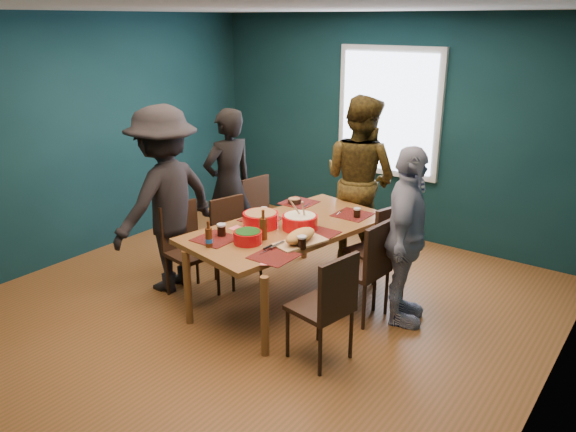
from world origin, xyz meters
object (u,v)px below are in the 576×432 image
Objects in this scene: dining_table at (288,233)px; bowl_salad at (261,219)px; chair_left_far at (261,210)px; chair_right_mid at (368,263)px; person_far_left at (229,185)px; chair_right_near at (328,301)px; bowl_herbs at (248,237)px; person_near_left at (165,200)px; person_back at (360,179)px; cutting_board at (300,237)px; chair_right_far at (383,245)px; bowl_dumpling at (300,221)px; person_right at (406,238)px; chair_left_near at (186,243)px; chair_left_mid at (233,233)px.

dining_table is 6.32× the size of bowl_salad.
chair_right_mid is at bearing -11.19° from chair_left_far.
chair_right_near is at bearing 73.73° from person_far_left.
bowl_herbs is at bearing -178.99° from chair_right_near.
person_near_left is (-0.19, -1.27, 0.41)m from chair_left_far.
cutting_board is (0.30, -1.59, -0.11)m from person_back.
person_back is at bearing 99.19° from dining_table.
person_back reaches higher than chair_right_far.
person_far_left is at bearing 161.30° from bowl_dumpling.
person_right is at bearing 109.09° from person_near_left.
person_near_left reaches higher than person_right.
person_right is (0.27, 0.15, 0.26)m from chair_right_mid.
person_far_left is at bearing 115.47° from chair_left_near.
chair_left_mid is 2.65× the size of bowl_dumpling.
chair_left_far is 0.78m from chair_left_mid.
chair_left_mid is at bearing 78.69° from person_right.
bowl_salad is at bearing 36.27° from chair_left_near.
bowl_salad reaches higher than bowl_herbs.
chair_right_far is at bearing 52.02° from bowl_herbs.
dining_table is 2.32× the size of chair_left_near.
chair_left_near reaches higher than chair_left_mid.
chair_right_far is 3.03× the size of bowl_dumpling.
chair_left_near is at bearing -153.88° from bowl_salad.
person_near_left is at bearing -155.56° from cutting_board.
bowl_salad is (-1.11, 0.54, 0.29)m from chair_right_near.
chair_right_near reaches higher than chair_left_near.
person_far_left is at bearing 147.52° from bowl_salad.
chair_right_far is 1.93m from person_far_left.
chair_left_far is at bearing 151.74° from dining_table.
chair_right_mid is 2.08m from person_near_left.
chair_right_near is (1.79, -0.21, 0.01)m from chair_left_near.
person_back is at bearing 148.70° from chair_right_far.
chair_left_near is 3.63× the size of bowl_herbs.
chair_right_far is 1.05× the size of chair_right_mid.
chair_left_far is 0.55× the size of person_right.
chair_right_far is at bearing 117.67° from person_near_left.
chair_right_far reaches higher than chair_left_mid.
bowl_salad is (-0.97, -0.64, 0.25)m from chair_right_far.
person_near_left is (0.01, -0.94, 0.07)m from person_far_left.
chair_right_far is at bearing 106.87° from chair_right_near.
chair_left_mid is 0.64m from bowl_salad.
person_far_left is 1.06× the size of person_right.
chair_right_near is 0.58× the size of person_right.
chair_right_far is 0.45m from person_right.
bowl_salad is 1.33× the size of bowl_herbs.
chair_left_far is 2.36m from chair_right_near.
chair_left_far is 2.69× the size of bowl_dumpling.
person_back reaches higher than chair_right_near.
chair_right_far is 3.94× the size of bowl_herbs.
person_right reaches higher than chair_right_near.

